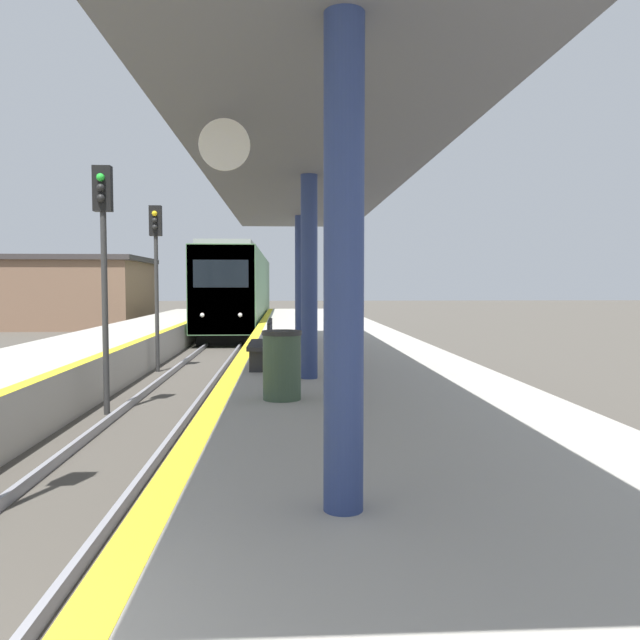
# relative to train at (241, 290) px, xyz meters

# --- Properties ---
(train) EXTENTS (2.80, 22.65, 4.54)m
(train) POSITION_rel_train_xyz_m (0.00, 0.00, 0.00)
(train) COLOR black
(train) RESTS_ON ground
(signal_mid) EXTENTS (0.36, 0.31, 4.99)m
(signal_mid) POSITION_rel_train_xyz_m (-1.01, -24.09, 1.15)
(signal_mid) COLOR #2D2D2D
(signal_mid) RESTS_ON ground
(signal_far) EXTENTS (0.36, 0.31, 4.99)m
(signal_far) POSITION_rel_train_xyz_m (-1.25, -17.82, 1.15)
(signal_far) COLOR #2D2D2D
(signal_far) RESTS_ON ground
(station_canopy) EXTENTS (3.56, 18.99, 3.69)m
(station_canopy) POSITION_rel_train_xyz_m (3.02, -26.10, 2.19)
(station_canopy) COLOR navy
(station_canopy) RESTS_ON platform_right
(trash_bin) EXTENTS (0.56, 0.56, 0.97)m
(trash_bin) POSITION_rel_train_xyz_m (2.56, -28.07, -0.80)
(trash_bin) COLOR #384C38
(trash_bin) RESTS_ON platform_right
(bench) EXTENTS (0.44, 1.80, 0.92)m
(bench) POSITION_rel_train_xyz_m (2.19, -24.57, -0.80)
(bench) COLOR #28282D
(bench) RESTS_ON platform_right
(station_building) EXTENTS (12.13, 8.18, 4.33)m
(station_building) POSITION_rel_train_xyz_m (-12.09, 2.51, -0.13)
(station_building) COLOR brown
(station_building) RESTS_ON ground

